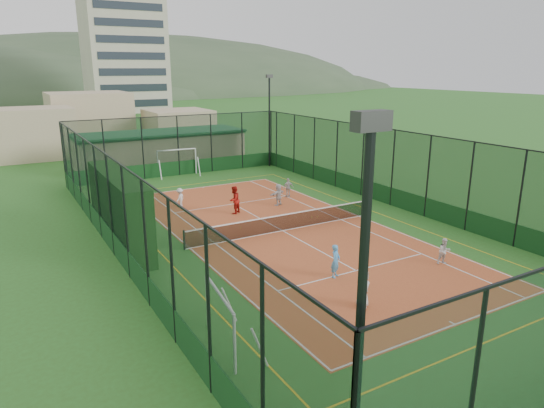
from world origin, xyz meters
The scene contains 21 objects.
ground centered at (0.00, 0.00, 0.00)m, with size 300.00×300.00×0.00m, color #326121.
court_slab centered at (0.00, 0.00, 0.01)m, with size 11.17×23.97×0.01m, color #A54124.
tennis_net centered at (0.00, 0.00, 0.53)m, with size 11.67×0.12×1.06m, color black, non-canonical shape.
perimeter_fence centered at (0.00, 0.00, 2.50)m, with size 18.12×34.12×5.00m, color black, non-canonical shape.
floodlight_sw centered at (-8.60, -16.60, 4.12)m, with size 0.60×0.26×8.25m, color black, non-canonical shape.
floodlight_ne centered at (8.60, 16.60, 4.12)m, with size 0.60×0.26×8.25m, color black, non-canonical shape.
clubhouse centered at (0.00, 22.00, 1.57)m, with size 15.20×7.20×3.15m, color tan, non-canonical shape.
apartment_tower centered at (12.00, 82.00, 15.00)m, with size 15.00×12.00×30.00m, color beige.
distant_hills centered at (0.00, 150.00, 0.00)m, with size 200.00×60.00×24.00m, color #384C33, non-canonical shape.
hedge_left centered at (-8.30, 2.45, 1.86)m, with size 1.27×8.48×3.71m, color black.
white_bench centered at (-7.80, 0.67, 0.41)m, with size 1.45×0.40×0.81m, color white, non-canonical shape.
futsal_goal_near centered at (-7.87, -9.08, 0.99)m, with size 0.89×3.07×1.98m, color white, non-canonical shape.
futsal_goal_far centered at (-0.19, 16.98, 1.09)m, with size 3.38×0.98×2.18m, color white, non-canonical shape.
child_near_left centered at (-1.99, -9.17, 0.77)m, with size 0.75×0.49×1.53m, color silver.
child_near_mid centered at (-1.22, -6.45, 0.75)m, with size 0.54×0.36×1.48m, color #53AAEB.
child_near_right centered at (4.05, -7.80, 0.63)m, with size 0.61×0.47×1.25m, color silver.
child_far_left centered at (-3.35, 7.43, 0.65)m, with size 0.83×0.48×1.28m, color silver.
child_far_right centered at (4.18, 6.17, 0.68)m, with size 0.79×0.33×1.35m, color silver.
child_far_back centered at (2.49, 4.67, 0.73)m, with size 1.34×0.43×1.45m, color silver.
coach centered at (-0.88, 4.40, 0.89)m, with size 0.85×0.66×1.75m, color #AC1912.
tennis_balls centered at (-0.49, 1.19, 0.04)m, with size 6.52×1.07×0.07m.
Camera 1 is at (-13.38, -22.00, 8.85)m, focal length 32.00 mm.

